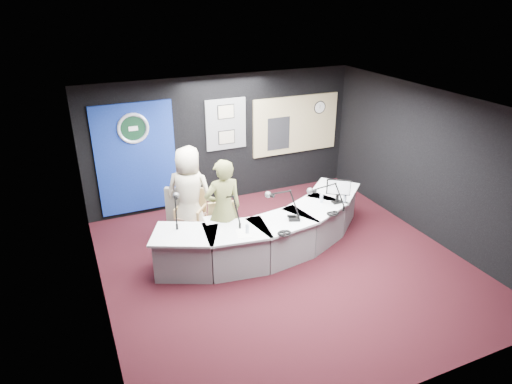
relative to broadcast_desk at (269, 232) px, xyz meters
name	(u,v)px	position (x,y,z in m)	size (l,w,h in m)	color
ground	(285,265)	(0.05, -0.55, -0.38)	(6.00, 6.00, 0.00)	black
ceiling	(290,106)	(0.05, -0.55, 2.42)	(6.00, 6.00, 0.02)	silver
wall_back	(224,140)	(0.05, 2.45, 1.02)	(6.00, 0.02, 2.80)	black
wall_front	(415,296)	(0.05, -3.55, 1.02)	(6.00, 0.02, 2.80)	black
wall_left	(94,227)	(-2.95, -0.55, 1.02)	(0.02, 6.00, 2.80)	black
wall_right	(430,165)	(3.05, -0.55, 1.02)	(0.02, 6.00, 2.80)	black
broadcast_desk	(269,232)	(0.00, 0.00, 0.00)	(4.50, 1.90, 0.75)	silver
backdrop_panel	(136,159)	(-1.85, 2.42, 0.88)	(1.60, 0.05, 2.30)	navy
agency_seal	(133,128)	(-1.85, 2.38, 1.52)	(0.63, 0.63, 0.07)	silver
seal_center	(133,128)	(-1.85, 2.38, 1.52)	(0.48, 0.48, 0.01)	black
pinboard	(226,124)	(0.10, 2.42, 1.38)	(0.90, 0.04, 1.10)	slate
framed_photo_upper	(226,112)	(0.10, 2.39, 1.65)	(0.34, 0.02, 0.27)	gray
framed_photo_lower	(227,137)	(0.10, 2.39, 1.09)	(0.34, 0.02, 0.27)	gray
booth_window_frame	(296,125)	(1.80, 2.42, 1.18)	(2.12, 0.06, 1.32)	tan
booth_glow	(296,125)	(1.80, 2.41, 1.18)	(2.00, 0.02, 1.20)	#FFE5A1
equipment_rack	(279,134)	(1.35, 2.39, 1.03)	(0.55, 0.02, 0.75)	black
wall_clock	(320,107)	(2.40, 2.39, 1.52)	(0.28, 0.28, 0.01)	white
armchair_left	(191,217)	(-1.16, 1.05, 0.06)	(0.49, 0.49, 0.87)	tan
armchair_right	(224,234)	(-0.80, 0.17, 0.06)	(0.49, 0.49, 0.87)	tan
draped_jacket	(178,206)	(-1.34, 1.25, 0.24)	(0.50, 0.10, 0.70)	slate
person_man	(189,194)	(-1.16, 1.05, 0.54)	(0.90, 0.58, 1.83)	beige
person_woman	(223,209)	(-0.80, 0.17, 0.54)	(0.67, 0.44, 1.84)	brown
computer_monitor	(338,187)	(1.35, -0.10, 0.70)	(0.39, 0.02, 0.27)	black
desk_phone	(294,218)	(0.30, -0.38, 0.40)	(0.19, 0.15, 0.05)	black
headphones_near	(333,213)	(1.03, -0.47, 0.39)	(0.21, 0.21, 0.04)	black
headphones_far	(284,233)	(-0.09, -0.75, 0.39)	(0.24, 0.24, 0.04)	black
paper_stack	(211,220)	(-1.03, 0.19, 0.38)	(0.22, 0.32, 0.00)	white
notepad	(243,233)	(-0.69, -0.46, 0.38)	(0.22, 0.31, 0.00)	white
boom_mic_a	(176,205)	(-1.57, 0.40, 0.68)	(0.28, 0.72, 0.60)	black
boom_mic_b	(229,206)	(-0.75, 0.01, 0.68)	(0.26, 0.72, 0.60)	black
boom_mic_c	(283,201)	(0.18, -0.18, 0.68)	(0.46, 0.64, 0.60)	black
boom_mic_d	(327,194)	(1.02, -0.25, 0.68)	(0.63, 0.48, 0.60)	black
water_bottles	(297,210)	(0.44, -0.22, 0.46)	(2.19, 0.58, 0.18)	silver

